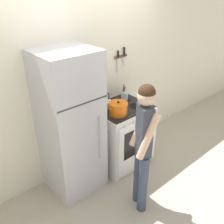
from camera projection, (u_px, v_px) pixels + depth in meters
ground_plane at (92, 157)px, 4.03m from camera, size 14.00×14.00×0.00m
wall_back at (88, 82)px, 3.45m from camera, size 10.00×0.06×2.55m
refrigerator at (71, 126)px, 3.08m from camera, size 0.66×0.65×1.88m
stove_range at (122, 135)px, 3.74m from camera, size 0.80×0.71×0.94m
dutch_oven_pot at (118, 108)px, 3.31m from camera, size 0.30×0.26×0.19m
tea_kettle at (106, 103)px, 3.51m from camera, size 0.21×0.17×0.22m
utensil_jar at (125, 95)px, 3.72m from camera, size 0.11×0.11×0.25m
person at (143, 144)px, 2.75m from camera, size 0.36×0.40×1.63m
wall_knife_strip at (121, 56)px, 3.63m from camera, size 0.24×0.03×0.35m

